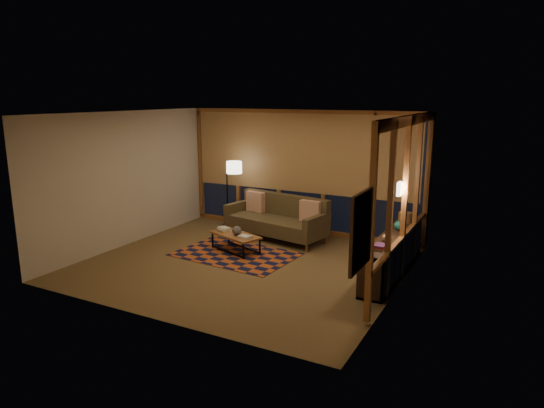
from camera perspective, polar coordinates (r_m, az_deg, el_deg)
The scene contains 21 objects.
floor at distance 8.91m, azimuth -3.21°, elevation -7.02°, with size 5.50×5.00×0.01m, color brown.
ceiling at distance 8.40m, azimuth -3.45°, elevation 10.60°, with size 5.50×5.00×0.01m, color beige.
walls at distance 8.55m, azimuth -3.33°, elevation 1.53°, with size 5.51×5.01×2.70m.
window_wall_back at distance 10.67m, azimuth 3.42°, elevation 3.77°, with size 5.30×0.16×2.60m, color brown, non-canonical shape.
window_wall_right at distance 8.13m, azimuth 15.38°, elevation 0.49°, with size 0.16×3.70×2.60m, color brown, non-canonical shape.
wall_art at distance 5.79m, azimuth 10.36°, elevation -3.11°, with size 0.06×0.74×0.94m, color #D2482C, non-canonical shape.
wall_sconce at distance 7.96m, azimuth 14.80°, elevation 1.74°, with size 0.12×0.18×0.22m, color white, non-canonical shape.
sofa at distance 10.30m, azimuth 0.43°, elevation -1.66°, with size 2.19×0.89×0.90m, color #463E20, non-canonical shape.
pillow_left at distance 10.82m, azimuth -1.93°, elevation 0.25°, with size 0.45×0.15×0.45m, color #B5431E, non-canonical shape.
pillow_right at distance 9.95m, azimuth 4.52°, elevation -0.91°, with size 0.44×0.15×0.44m, color #B5431E, non-canonical shape.
area_rug at distance 9.41m, azimuth -4.33°, elevation -5.92°, with size 2.23×1.49×0.01m, color #AF4D1E.
coffee_table at distance 9.54m, azimuth -4.29°, elevation -4.58°, with size 1.06×0.48×0.35m, color brown, non-canonical shape.
book_stack_a at distance 9.73m, azimuth -5.75°, elevation -2.94°, with size 0.26×0.20×0.08m, color silver, non-canonical shape.
book_stack_b at distance 9.22m, azimuth -3.23°, elevation -3.88°, with size 0.24×0.19×0.05m, color silver, non-canonical shape.
ceramic_pot at distance 9.42m, azimuth -4.16°, elevation -3.11°, with size 0.18×0.18×0.18m, color black.
floor_lamp at distance 11.24m, azimuth -5.29°, elevation 1.28°, with size 0.53×0.34×1.58m, color black, non-canonical shape.
bookshelf at distance 8.61m, azimuth 14.04°, elevation -5.68°, with size 0.40×2.75×0.69m, color #372118, non-canonical shape.
basket at distance 9.33m, azimuth 15.40°, elevation -1.53°, with size 0.25×0.25×0.19m, color olive.
teal_bowl at distance 8.78m, azimuth 14.68°, elevation -2.46°, with size 0.16×0.16×0.16m, color #1E7265.
vase at distance 8.07m, azimuth 13.42°, elevation -3.71°, with size 0.16×0.16×0.17m, color tan.
shelf_book_stack at distance 7.67m, azimuth 12.56°, elevation -4.93°, with size 0.16×0.23×0.07m, color silver, non-canonical shape.
Camera 1 is at (4.34, -7.18, 3.01)m, focal length 32.00 mm.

